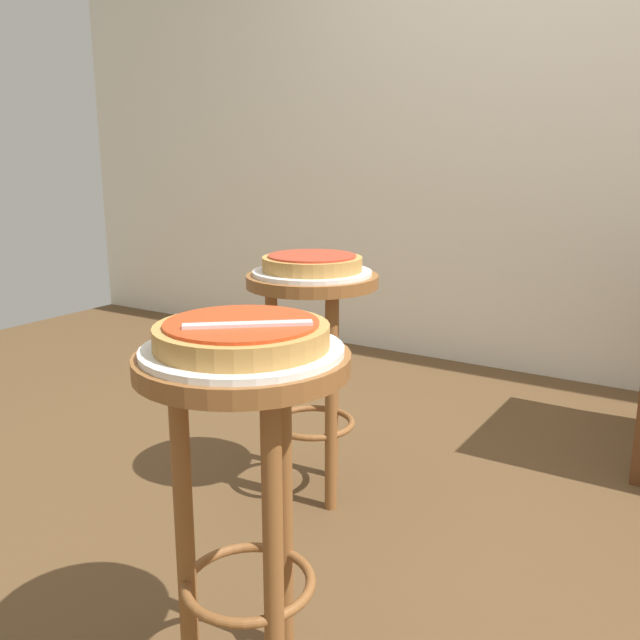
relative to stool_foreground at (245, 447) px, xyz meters
name	(u,v)px	position (x,y,z in m)	size (l,w,h in m)	color
ground_plane	(403,530)	(0.01, 0.68, -0.51)	(6.00, 6.00, 0.00)	brown
back_wall	(580,39)	(0.01, 2.33, 0.99)	(6.00, 0.10, 3.00)	silver
stool_foreground	(245,447)	(0.00, 0.00, 0.00)	(0.39, 0.39, 0.69)	brown
serving_plate_foreground	(242,350)	(0.00, 0.00, 0.18)	(0.36, 0.36, 0.01)	white
pizza_foreground	(242,335)	(0.00, 0.00, 0.21)	(0.31, 0.31, 0.05)	#B78442
stool_middle	(312,334)	(-0.33, 0.74, 0.00)	(0.39, 0.39, 0.69)	brown
serving_plate_middle	(312,273)	(-0.33, 0.74, 0.18)	(0.35, 0.35, 0.01)	silver
pizza_middle	(312,263)	(-0.33, 0.74, 0.21)	(0.29, 0.29, 0.05)	#B78442
pizza_server_knife	(248,324)	(0.03, -0.02, 0.24)	(0.22, 0.02, 0.01)	silver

